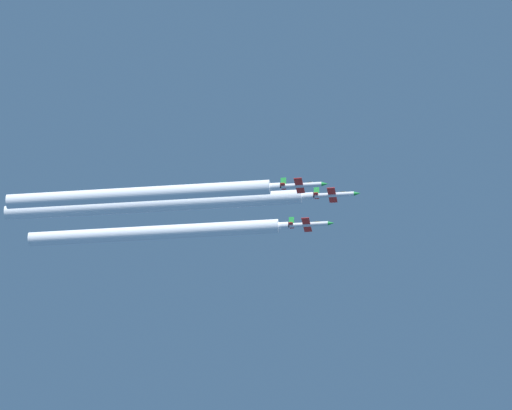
% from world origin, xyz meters
% --- Properties ---
extents(jet_lead, '(8.91, 12.97, 3.12)m').
position_xyz_m(jet_lead, '(0.54, 8.21, 220.59)').
color(jet_lead, silver).
extents(jet_left_wingman, '(8.91, 12.97, 3.12)m').
position_xyz_m(jet_left_wingman, '(-12.85, -0.02, 218.57)').
color(jet_left_wingman, silver).
extents(jet_right_wingman, '(8.91, 12.97, 3.12)m').
position_xyz_m(jet_right_wingman, '(11.79, 0.56, 218.36)').
color(jet_right_wingman, silver).
extents(smoke_trail_lead, '(3.85, 84.28, 3.85)m').
position_xyz_m(smoke_trail_lead, '(0.54, -39.81, 220.56)').
color(smoke_trail_lead, white).
extents(smoke_trail_left_wingman, '(3.85, 72.54, 3.85)m').
position_xyz_m(smoke_trail_left_wingman, '(-12.85, -42.18, 218.54)').
color(smoke_trail_left_wingman, white).
extents(smoke_trail_right_wingman, '(3.85, 73.17, 3.85)m').
position_xyz_m(smoke_trail_right_wingman, '(11.79, -41.92, 218.33)').
color(smoke_trail_right_wingman, white).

